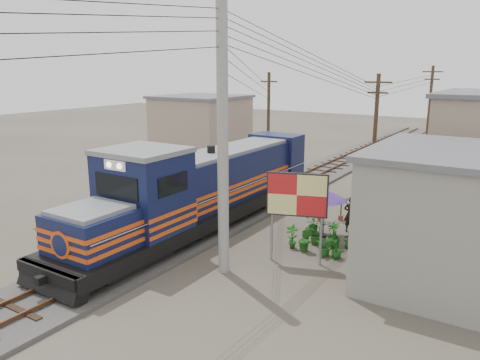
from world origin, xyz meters
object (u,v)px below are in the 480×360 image
Objects in this scene: billboard at (297,197)px; market_umbrella at (325,195)px; locomotive at (204,190)px; vendor at (351,214)px.

market_umbrella is (-0.21, 3.25, -0.69)m from billboard.
billboard is at bearing -14.11° from locomotive.
billboard is (5.39, -1.35, 0.80)m from locomotive.
billboard is at bearing -86.29° from market_umbrella.
locomotive is at bearing -159.88° from market_umbrella.
market_umbrella reaches higher than vendor.
locomotive is 10.11× the size of vendor.
billboard reaches higher than vendor.
locomotive is 5.61m from billboard.
locomotive is 5.51m from market_umbrella.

